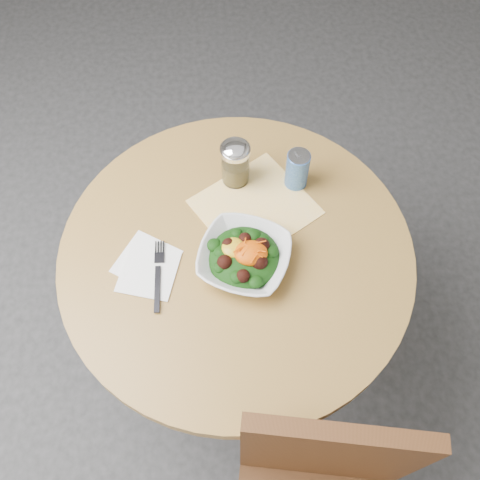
# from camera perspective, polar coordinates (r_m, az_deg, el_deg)

# --- Properties ---
(ground) EXTENTS (6.00, 6.00, 0.00)m
(ground) POSITION_cam_1_polar(r_m,az_deg,el_deg) (2.04, -0.27, -11.43)
(ground) COLOR #29292B
(ground) RESTS_ON ground
(table) EXTENTS (0.90, 0.90, 0.75)m
(table) POSITION_cam_1_polar(r_m,az_deg,el_deg) (1.52, -0.36, -4.70)
(table) COLOR black
(table) RESTS_ON ground
(cloth_napkin) EXTENTS (0.37, 0.36, 0.00)m
(cloth_napkin) POSITION_cam_1_polar(r_m,az_deg,el_deg) (1.42, 1.62, 3.55)
(cloth_napkin) COLOR #F9A60D
(cloth_napkin) RESTS_ON table
(paper_napkins) EXTENTS (0.19, 0.21, 0.00)m
(paper_napkins) POSITION_cam_1_polar(r_m,az_deg,el_deg) (1.34, -9.84, -2.82)
(paper_napkins) COLOR white
(paper_napkins) RESTS_ON table
(salad_bowl) EXTENTS (0.29, 0.29, 0.08)m
(salad_bowl) POSITION_cam_1_polar(r_m,az_deg,el_deg) (1.30, 0.46, -1.81)
(salad_bowl) COLOR silver
(salad_bowl) RESTS_ON table
(fork) EXTENTS (0.03, 0.20, 0.00)m
(fork) POSITION_cam_1_polar(r_m,az_deg,el_deg) (1.33, -8.71, -3.51)
(fork) COLOR black
(fork) RESTS_ON table
(spice_shaker) EXTENTS (0.08, 0.08, 0.14)m
(spice_shaker) POSITION_cam_1_polar(r_m,az_deg,el_deg) (1.42, -0.50, 8.23)
(spice_shaker) COLOR silver
(spice_shaker) RESTS_ON table
(beverage_can) EXTENTS (0.06, 0.06, 0.12)m
(beverage_can) POSITION_cam_1_polar(r_m,az_deg,el_deg) (1.42, 6.12, 7.48)
(beverage_can) COLOR navy
(beverage_can) RESTS_ON table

